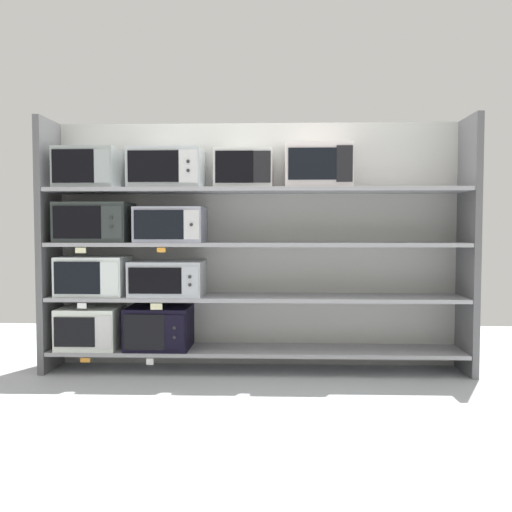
% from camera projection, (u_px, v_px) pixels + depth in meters
% --- Properties ---
extents(ground, '(7.15, 6.00, 0.02)m').
position_uv_depth(ground, '(250.00, 416.00, 3.24)').
color(ground, '#B2B7BC').
extents(back_panel, '(3.35, 0.04, 1.93)m').
position_uv_depth(back_panel, '(257.00, 245.00, 4.41)').
color(back_panel, '#B2B2AD').
rests_on(back_panel, ground).
extents(upright_left, '(0.05, 0.41, 1.93)m').
position_uv_depth(upright_left, '(49.00, 245.00, 4.24)').
color(upright_left, '#5B5B5E').
rests_on(upright_left, ground).
extents(upright_right, '(0.05, 0.41, 1.93)m').
position_uv_depth(upright_right, '(468.00, 246.00, 4.13)').
color(upright_right, '#5B5B5E').
rests_on(upright_right, ground).
extents(shelf_0, '(3.15, 0.41, 0.03)m').
position_uv_depth(shelf_0, '(256.00, 350.00, 4.23)').
color(shelf_0, '#99999E').
rests_on(shelf_0, ground).
extents(microwave_0, '(0.46, 0.41, 0.31)m').
position_uv_depth(microwave_0, '(91.00, 327.00, 4.26)').
color(microwave_0, silver).
rests_on(microwave_0, shelf_0).
extents(microwave_1, '(0.48, 0.42, 0.32)m').
position_uv_depth(microwave_1, '(159.00, 327.00, 4.24)').
color(microwave_1, black).
rests_on(microwave_1, shelf_0).
extents(price_tag_0, '(0.07, 0.00, 0.03)m').
position_uv_depth(price_tag_0, '(85.00, 360.00, 4.07)').
color(price_tag_0, orange).
extents(price_tag_1, '(0.05, 0.00, 0.05)m').
position_uv_depth(price_tag_1, '(150.00, 362.00, 4.05)').
color(price_tag_1, white).
extents(shelf_1, '(3.15, 0.41, 0.03)m').
position_uv_depth(shelf_1, '(256.00, 298.00, 4.21)').
color(shelf_1, '#99999E').
extents(microwave_2, '(0.51, 0.37, 0.30)m').
position_uv_depth(microwave_2, '(94.00, 276.00, 4.24)').
color(microwave_2, silver).
rests_on(microwave_2, shelf_1).
extents(microwave_3, '(0.55, 0.42, 0.27)m').
position_uv_depth(microwave_3, '(168.00, 278.00, 4.22)').
color(microwave_3, '#AFB5BC').
rests_on(microwave_3, shelf_1).
extents(price_tag_2, '(0.07, 0.00, 0.04)m').
position_uv_depth(price_tag_2, '(82.00, 306.00, 4.05)').
color(price_tag_2, white).
extents(price_tag_3, '(0.09, 0.00, 0.05)m').
position_uv_depth(price_tag_3, '(156.00, 307.00, 4.03)').
color(price_tag_3, beige).
extents(shelf_2, '(3.15, 0.41, 0.03)m').
position_uv_depth(shelf_2, '(256.00, 244.00, 4.18)').
color(shelf_2, '#99999E').
extents(microwave_4, '(0.55, 0.39, 0.30)m').
position_uv_depth(microwave_4, '(95.00, 222.00, 4.22)').
color(microwave_4, '#2C3331').
rests_on(microwave_4, shelf_2).
extents(microwave_5, '(0.51, 0.41, 0.27)m').
position_uv_depth(microwave_5, '(171.00, 225.00, 4.20)').
color(microwave_5, '#9B9EAF').
rests_on(microwave_5, shelf_2).
extents(price_tag_4, '(0.08, 0.00, 0.04)m').
position_uv_depth(price_tag_4, '(81.00, 250.00, 4.02)').
color(price_tag_4, beige).
extents(price_tag_5, '(0.06, 0.00, 0.03)m').
position_uv_depth(price_tag_5, '(161.00, 250.00, 4.00)').
color(price_tag_5, orange).
extents(shelf_3, '(3.15, 0.41, 0.03)m').
position_uv_depth(shelf_3, '(256.00, 190.00, 4.16)').
color(shelf_3, '#99999E').
extents(microwave_6, '(0.46, 0.37, 0.31)m').
position_uv_depth(microwave_6, '(89.00, 169.00, 4.20)').
color(microwave_6, '#99A2A0').
rests_on(microwave_6, shelf_3).
extents(microwave_7, '(0.55, 0.37, 0.30)m').
position_uv_depth(microwave_7, '(167.00, 169.00, 4.17)').
color(microwave_7, '#B5BCBF').
rests_on(microwave_7, shelf_3).
extents(microwave_8, '(0.43, 0.36, 0.29)m').
position_uv_depth(microwave_8, '(244.00, 169.00, 4.15)').
color(microwave_8, silver).
rests_on(microwave_8, shelf_3).
extents(microwave_9, '(0.49, 0.36, 0.33)m').
position_uv_depth(microwave_9, '(318.00, 166.00, 4.13)').
color(microwave_9, silver).
rests_on(microwave_9, shelf_3).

